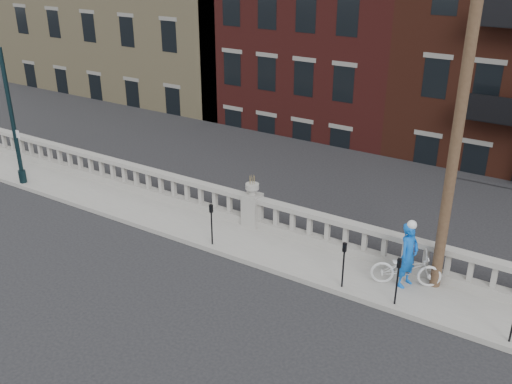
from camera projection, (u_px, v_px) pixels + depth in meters
ground at (176, 283)px, 16.00m from camera, size 120.00×120.00×0.00m
sidewalk at (236, 238)px, 18.28m from camera, size 32.00×2.20×0.15m
balustrade at (252, 211)px, 18.79m from camera, size 28.00×0.34×1.03m
planter_pedestal at (252, 206)px, 18.71m from camera, size 0.55×0.55×1.76m
lower_level at (443, 59)px, 32.40m from camera, size 80.00×44.00×20.80m
utility_pole at (462, 104)px, 13.60m from camera, size 1.60×0.28×10.00m
streetlight_pole at (15, 132)px, 21.43m from camera, size 0.40×0.28×5.20m
parking_meter_a at (212, 220)px, 17.41m from camera, size 0.10×0.09×1.36m
parking_meter_b at (344, 260)px, 15.24m from camera, size 0.10×0.09×1.36m
parking_meter_c at (398, 276)px, 14.51m from camera, size 0.10×0.09×1.36m
bicycle at (406, 268)px, 15.50m from camera, size 2.00×1.37×1.00m
cyclist at (408, 255)px, 15.30m from camera, size 0.61×0.77×1.86m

